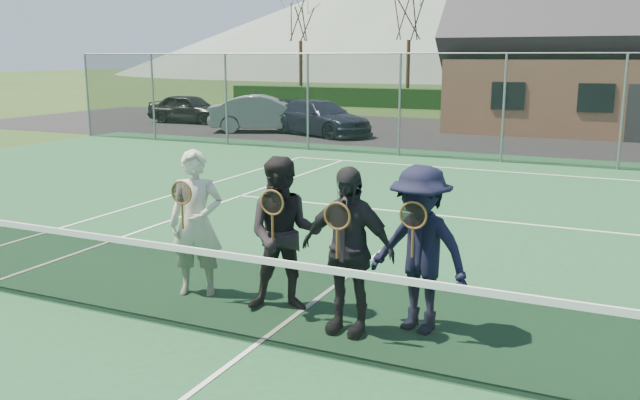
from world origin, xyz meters
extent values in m
plane|color=#274318|center=(0.00, 20.00, 0.00)|extent=(220.00, 220.00, 0.00)
cube|color=#1C4C2B|center=(0.00, 0.00, 0.01)|extent=(30.00, 30.00, 0.02)
cube|color=black|center=(-4.00, 20.00, 0.01)|extent=(40.00, 12.00, 0.01)
cube|color=black|center=(0.00, 32.00, 0.55)|extent=(40.00, 1.20, 1.10)
cone|color=slate|center=(-25.00, 95.00, 9.00)|extent=(110.00, 110.00, 18.00)
imported|color=black|center=(-14.71, 19.36, 0.64)|extent=(3.82, 1.63, 1.29)
imported|color=gray|center=(-9.86, 17.61, 0.71)|extent=(4.56, 3.12, 1.42)
imported|color=#181B30|center=(-7.45, 17.50, 0.65)|extent=(4.84, 3.39, 1.30)
cube|color=white|center=(0.00, 11.88, 0.03)|extent=(10.97, 0.06, 0.01)
cube|color=white|center=(0.00, 6.40, 0.03)|extent=(8.23, 0.06, 0.01)
cube|color=white|center=(0.00, 0.00, 0.03)|extent=(0.06, 12.80, 0.01)
cube|color=black|center=(0.00, 0.00, 0.48)|extent=(11.60, 0.02, 0.88)
cube|color=white|center=(0.00, 0.00, 0.93)|extent=(11.60, 0.03, 0.07)
cylinder|color=slate|center=(-15.00, 13.50, 1.50)|extent=(0.07, 0.07, 3.00)
cylinder|color=slate|center=(-12.00, 13.50, 1.50)|extent=(0.07, 0.07, 3.00)
cylinder|color=slate|center=(-9.00, 13.50, 1.50)|extent=(0.07, 0.07, 3.00)
cylinder|color=slate|center=(-6.00, 13.50, 1.50)|extent=(0.07, 0.07, 3.00)
cylinder|color=slate|center=(-3.00, 13.50, 1.50)|extent=(0.07, 0.07, 3.00)
cylinder|color=slate|center=(0.00, 13.50, 1.50)|extent=(0.07, 0.07, 3.00)
cylinder|color=slate|center=(3.00, 13.50, 1.50)|extent=(0.07, 0.07, 3.00)
cube|color=black|center=(0.00, 13.50, 1.50)|extent=(30.00, 0.03, 3.00)
cylinder|color=slate|center=(0.00, 13.50, 3.00)|extent=(30.00, 0.04, 0.04)
cube|color=black|center=(-1.00, 19.98, 1.50)|extent=(1.20, 0.06, 1.00)
cube|color=black|center=(2.00, 19.98, 1.50)|extent=(1.20, 0.06, 1.00)
cylinder|color=#3D2316|center=(-16.00, 33.00, 1.93)|extent=(0.22, 0.22, 3.85)
cylinder|color=#382114|center=(-9.00, 33.00, 1.93)|extent=(0.22, 0.22, 3.85)
cylinder|color=#3D2816|center=(2.00, 33.00, 1.93)|extent=(0.22, 0.22, 3.85)
imported|color=beige|center=(-1.44, 1.03, 0.92)|extent=(0.77, 0.65, 1.80)
torus|color=brown|center=(-1.44, 0.76, 1.35)|extent=(0.29, 0.02, 0.29)
cylinder|color=black|center=(-1.44, 0.76, 1.35)|extent=(0.25, 0.00, 0.25)
cylinder|color=brown|center=(-1.44, 0.76, 1.07)|extent=(0.03, 0.03, 0.32)
imported|color=black|center=(-0.21, 1.00, 0.92)|extent=(1.07, 0.97, 1.80)
torus|color=brown|center=(-0.21, 0.73, 1.35)|extent=(0.29, 0.02, 0.29)
cylinder|color=black|center=(-0.21, 0.73, 1.35)|extent=(0.25, 0.00, 0.25)
cylinder|color=brown|center=(-0.21, 0.73, 1.07)|extent=(0.03, 0.03, 0.32)
imported|color=black|center=(0.69, 0.72, 0.92)|extent=(1.07, 0.47, 1.80)
torus|color=brown|center=(0.69, 0.45, 1.35)|extent=(0.29, 0.02, 0.29)
cylinder|color=black|center=(0.69, 0.45, 1.35)|extent=(0.25, 0.00, 0.25)
cylinder|color=brown|center=(0.69, 0.45, 1.07)|extent=(0.03, 0.03, 0.32)
imported|color=black|center=(1.38, 1.07, 0.92)|extent=(1.29, 0.94, 1.80)
torus|color=brown|center=(1.38, 0.80, 1.35)|extent=(0.29, 0.02, 0.29)
cylinder|color=black|center=(1.38, 0.80, 1.35)|extent=(0.25, 0.00, 0.25)
cylinder|color=brown|center=(1.38, 0.80, 1.07)|extent=(0.03, 0.03, 0.32)
camera|label=1|loc=(3.32, -5.60, 2.92)|focal=38.00mm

